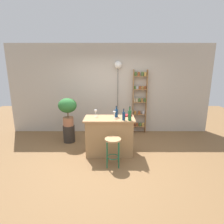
# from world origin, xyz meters

# --- Properties ---
(ground) EXTENTS (12.00, 12.00, 0.00)m
(ground) POSITION_xyz_m (0.00, 0.00, 0.00)
(ground) COLOR brown
(back_wall) EXTENTS (6.40, 0.10, 2.80)m
(back_wall) POSITION_xyz_m (0.00, 1.95, 1.40)
(back_wall) COLOR #BCB2A3
(back_wall) RESTS_ON ground
(kitchen_counter) EXTENTS (1.20, 0.61, 0.91)m
(kitchen_counter) POSITION_xyz_m (0.00, 0.30, 0.46)
(kitchen_counter) COLOR #A87F51
(kitchen_counter) RESTS_ON ground
(bar_stool) EXTENTS (0.35, 0.35, 0.62)m
(bar_stool) POSITION_xyz_m (0.08, -0.29, 0.47)
(bar_stool) COLOR #196642
(bar_stool) RESTS_ON ground
(spice_shelf) EXTENTS (0.44, 0.14, 2.02)m
(spice_shelf) POSITION_xyz_m (0.94, 1.81, 1.04)
(spice_shelf) COLOR #9E7042
(spice_shelf) RESTS_ON ground
(plant_stool) EXTENTS (0.33, 0.33, 0.48)m
(plant_stool) POSITION_xyz_m (-1.17, 1.03, 0.24)
(plant_stool) COLOR #2D2823
(plant_stool) RESTS_ON ground
(potted_plant) EXTENTS (0.51, 0.46, 0.78)m
(potted_plant) POSITION_xyz_m (-1.17, 1.03, 0.98)
(potted_plant) COLOR #A86B4C
(potted_plant) RESTS_ON plant_stool
(bottle_olive_oil) EXTENTS (0.08, 0.08, 0.32)m
(bottle_olive_oil) POSITION_xyz_m (0.46, 0.10, 1.04)
(bottle_olive_oil) COLOR #236638
(bottle_olive_oil) RESTS_ON kitchen_counter
(bottle_wine_red) EXTENTS (0.07, 0.07, 0.27)m
(bottle_wine_red) POSITION_xyz_m (0.33, 0.11, 1.01)
(bottle_wine_red) COLOR navy
(bottle_wine_red) RESTS_ON kitchen_counter
(bottle_spirits_clear) EXTENTS (0.08, 0.08, 0.27)m
(bottle_spirits_clear) POSITION_xyz_m (0.17, 0.38, 1.02)
(bottle_spirits_clear) COLOR navy
(bottle_spirits_clear) RESTS_ON kitchen_counter
(wine_glass_left) EXTENTS (0.07, 0.07, 0.16)m
(wine_glass_left) POSITION_xyz_m (0.12, 0.28, 1.03)
(wine_glass_left) COLOR silver
(wine_glass_left) RESTS_ON kitchen_counter
(wine_glass_center) EXTENTS (0.07, 0.07, 0.16)m
(wine_glass_center) POSITION_xyz_m (-0.34, 0.43, 1.03)
(wine_glass_center) COLOR silver
(wine_glass_center) RESTS_ON kitchen_counter
(cookbook) EXTENTS (0.25, 0.22, 0.03)m
(cookbook) POSITION_xyz_m (0.44, 0.48, 0.93)
(cookbook) COLOR maroon
(cookbook) RESTS_ON kitchen_counter
(pendant_globe_light) EXTENTS (0.23, 0.23, 2.28)m
(pendant_globe_light) POSITION_xyz_m (0.25, 1.84, 2.14)
(pendant_globe_light) COLOR black
(pendant_globe_light) RESTS_ON ground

